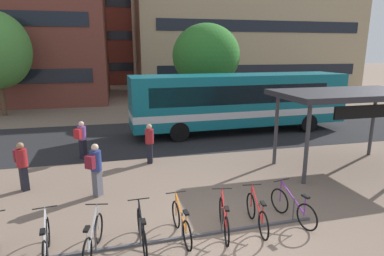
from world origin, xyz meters
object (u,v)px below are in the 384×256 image
at_px(parked_bicycle_orange_4, 181,223).
at_px(commuter_maroon_pack_1, 22,163).
at_px(parked_bicycle_white_1, 46,243).
at_px(commuter_navy_pack_2, 150,140).
at_px(parked_bicycle_red_6, 257,214).
at_px(commuter_red_pack_3, 82,137).
at_px(transit_shelter, 349,97).
at_px(parked_bicycle_purple_7, 293,208).
at_px(parked_bicycle_red_5, 224,219).
at_px(parked_bicycle_black_3, 142,232).
at_px(city_bus, 240,100).
at_px(commuter_maroon_pack_0, 95,167).
at_px(street_tree_0, 206,56).
at_px(parked_bicycle_silver_2, 93,239).

height_order(parked_bicycle_orange_4, commuter_maroon_pack_1, commuter_maroon_pack_1).
distance_m(parked_bicycle_white_1, commuter_navy_pack_2, 6.44).
bearing_deg(parked_bicycle_red_6, parked_bicycle_orange_4, 96.04).
xyz_separation_m(parked_bicycle_white_1, commuter_red_pack_3, (0.14, 6.87, 0.55)).
bearing_deg(transit_shelter, parked_bicycle_purple_7, -142.31).
bearing_deg(parked_bicycle_red_5, parked_bicycle_black_3, 104.95).
bearing_deg(city_bus, parked_bicycle_red_6, -111.35).
bearing_deg(parked_bicycle_orange_4, transit_shelter, -69.02).
height_order(parked_bicycle_red_6, parked_bicycle_purple_7, same).
relative_size(city_bus, parked_bicycle_black_3, 7.03).
height_order(parked_bicycle_white_1, commuter_maroon_pack_0, commuter_maroon_pack_0).
bearing_deg(commuter_navy_pack_2, city_bus, 139.71).
bearing_deg(street_tree_0, parked_bicycle_orange_4, -107.62).
relative_size(transit_shelter, commuter_maroon_pack_1, 3.36).
distance_m(parked_bicycle_silver_2, parked_bicycle_red_5, 3.11).
bearing_deg(parked_bicycle_red_5, commuter_red_pack_3, 41.38).
bearing_deg(parked_bicycle_red_6, commuter_maroon_pack_0, 60.88).
relative_size(parked_bicycle_silver_2, parked_bicycle_purple_7, 1.01).
height_order(parked_bicycle_orange_4, commuter_red_pack_3, commuter_red_pack_3).
bearing_deg(commuter_maroon_pack_1, parked_bicycle_white_1, -13.51).
xyz_separation_m(parked_bicycle_purple_7, commuter_maroon_pack_0, (-5.17, 2.77, 0.59)).
xyz_separation_m(parked_bicycle_purple_7, commuter_maroon_pack_1, (-7.51, 3.80, 0.55)).
bearing_deg(city_bus, parked_bicycle_red_5, -115.86).
relative_size(parked_bicycle_black_3, parked_bicycle_orange_4, 1.00).
distance_m(parked_bicycle_black_3, parked_bicycle_purple_7, 4.02).
xyz_separation_m(parked_bicycle_red_5, transit_shelter, (5.96, 3.37, 2.41)).
distance_m(transit_shelter, commuter_navy_pack_2, 7.78).
height_order(parked_bicycle_silver_2, parked_bicycle_red_6, same).
bearing_deg(city_bus, commuter_red_pack_3, -162.38).
relative_size(city_bus, street_tree_0, 1.90).
bearing_deg(commuter_maroon_pack_0, parked_bicycle_white_1, -160.80).
bearing_deg(commuter_maroon_pack_0, commuter_maroon_pack_1, 102.38).
bearing_deg(parked_bicycle_red_5, parked_bicycle_purple_7, -74.22).
xyz_separation_m(parked_bicycle_silver_2, parked_bicycle_black_3, (1.07, 0.03, 0.00)).
bearing_deg(parked_bicycle_white_1, parked_bicycle_red_6, -96.15).
distance_m(parked_bicycle_white_1, parked_bicycle_black_3, 2.07).
distance_m(parked_bicycle_red_5, transit_shelter, 7.26).
height_order(parked_bicycle_red_6, street_tree_0, street_tree_0).
distance_m(parked_bicycle_purple_7, commuter_maroon_pack_1, 8.43).
relative_size(parked_bicycle_purple_7, street_tree_0, 0.26).
xyz_separation_m(city_bus, parked_bicycle_white_1, (-8.35, -9.86, -1.39)).
bearing_deg(parked_bicycle_red_5, transit_shelter, -49.28).
relative_size(parked_bicycle_red_6, commuter_maroon_pack_1, 1.06).
bearing_deg(transit_shelter, commuter_red_pack_3, 159.69).
relative_size(commuter_navy_pack_2, commuter_red_pack_3, 1.01).
bearing_deg(commuter_maroon_pack_1, parked_bicycle_orange_4, 15.63).
relative_size(parked_bicycle_purple_7, commuter_red_pack_3, 1.05).
bearing_deg(street_tree_0, city_bus, -87.27).
distance_m(parked_bicycle_white_1, commuter_red_pack_3, 6.90).
relative_size(parked_bicycle_red_6, parked_bicycle_purple_7, 1.02).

